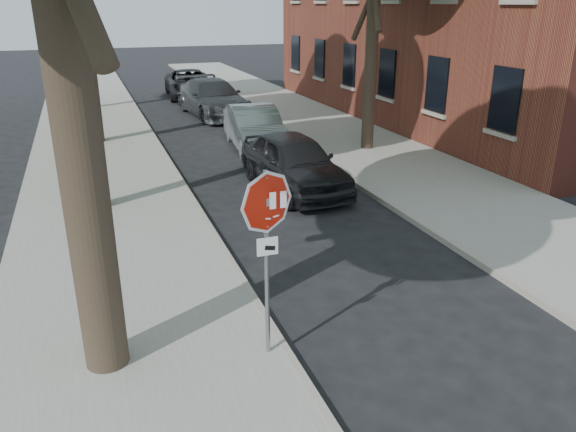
# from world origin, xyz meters

# --- Properties ---
(ground) EXTENTS (120.00, 120.00, 0.00)m
(ground) POSITION_xyz_m (0.00, 0.00, 0.00)
(ground) COLOR black
(ground) RESTS_ON ground
(sidewalk_left) EXTENTS (4.00, 55.00, 0.12)m
(sidewalk_left) POSITION_xyz_m (-2.50, 12.00, 0.06)
(sidewalk_left) COLOR gray
(sidewalk_left) RESTS_ON ground
(sidewalk_right) EXTENTS (4.00, 55.00, 0.12)m
(sidewalk_right) POSITION_xyz_m (6.00, 12.00, 0.06)
(sidewalk_right) COLOR gray
(sidewalk_right) RESTS_ON ground
(curb_left) EXTENTS (0.12, 55.00, 0.13)m
(curb_left) POSITION_xyz_m (-0.45, 12.00, 0.07)
(curb_left) COLOR #9E9384
(curb_left) RESTS_ON ground
(curb_right) EXTENTS (0.12, 55.00, 0.13)m
(curb_right) POSITION_xyz_m (3.95, 12.00, 0.07)
(curb_right) COLOR #9E9384
(curb_right) RESTS_ON ground
(stop_sign) EXTENTS (0.76, 0.34, 2.61)m
(stop_sign) POSITION_xyz_m (-0.70, -0.03, 1.95)
(stop_sign) COLOR gray
(stop_sign) RESTS_ON sidewalk_left
(car_a) EXTENTS (2.02, 4.44, 1.48)m
(car_a) POSITION_xyz_m (2.28, 6.98, 0.74)
(car_a) COLOR black
(car_a) RESTS_ON ground
(car_b) EXTENTS (1.84, 4.39, 1.41)m
(car_b) POSITION_xyz_m (2.60, 11.58, 0.71)
(car_b) COLOR #A8ADB1
(car_b) RESTS_ON ground
(car_c) EXTENTS (2.64, 5.46, 1.53)m
(car_c) POSITION_xyz_m (2.60, 17.89, 0.77)
(car_c) COLOR #4A4B4F
(car_c) RESTS_ON ground
(car_d) EXTENTS (2.66, 5.15, 1.39)m
(car_d) POSITION_xyz_m (2.60, 23.33, 0.69)
(car_d) COLOR black
(car_d) RESTS_ON ground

